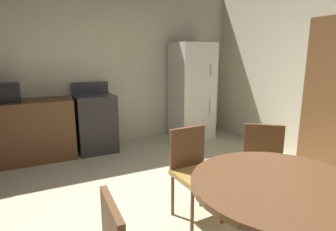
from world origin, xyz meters
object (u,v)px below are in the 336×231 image
oven_range (95,123)px  chair_northeast (263,164)px  dining_table (278,205)px  refrigerator (192,91)px  chair_north (194,168)px  microwave (2,93)px

oven_range → chair_northeast: size_ratio=1.26×
dining_table → refrigerator: bearing=68.2°
chair_north → chair_northeast: 0.70m
microwave → chair_northeast: 3.51m
refrigerator → chair_north: bearing=-120.5°
oven_range → microwave: 1.37m
oven_range → chair_north: oven_range is taller
dining_table → chair_northeast: size_ratio=1.30×
refrigerator → chair_northeast: 2.63m
dining_table → chair_north: (-0.05, 0.96, -0.10)m
oven_range → chair_northeast: oven_range is taller
oven_range → microwave: (-1.25, -0.00, 0.56)m
refrigerator → microwave: size_ratio=4.00×
chair_northeast → microwave: bearing=-97.5°
microwave → oven_range: bearing=0.2°
dining_table → chair_north: bearing=92.8°
chair_northeast → refrigerator: bearing=-155.3°
microwave → chair_north: 2.93m
refrigerator → chair_north: 2.68m
refrigerator → chair_northeast: bearing=-105.2°
oven_range → chair_northeast: 2.79m
refrigerator → dining_table: bearing=-111.8°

